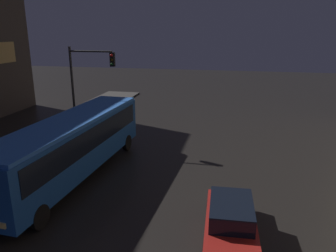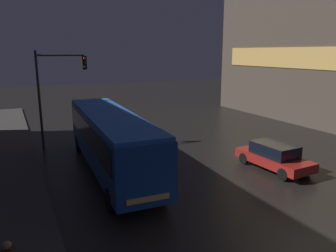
# 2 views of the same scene
# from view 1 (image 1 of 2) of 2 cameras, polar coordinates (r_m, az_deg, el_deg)

# --- Properties ---
(bus_near) EXTENTS (3.07, 11.98, 3.19)m
(bus_near) POSITION_cam_1_polar(r_m,az_deg,el_deg) (17.42, -16.32, -2.64)
(bus_near) COLOR #194793
(bus_near) RESTS_ON ground
(car_taxi) EXTENTS (2.03, 4.37, 1.45)m
(car_taxi) POSITION_cam_1_polar(r_m,az_deg,el_deg) (12.76, 10.87, -15.67)
(car_taxi) COLOR maroon
(car_taxi) RESTS_ON ground
(traffic_light_main) EXTENTS (3.20, 0.35, 6.41)m
(traffic_light_main) POSITION_cam_1_polar(r_m,az_deg,el_deg) (22.80, -14.02, 8.01)
(traffic_light_main) COLOR #2D2D2D
(traffic_light_main) RESTS_ON ground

